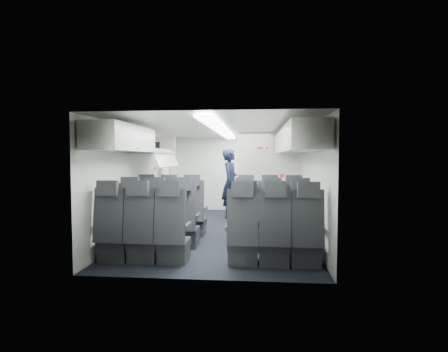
% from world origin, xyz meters
% --- Properties ---
extents(cabin_shell, '(3.41, 6.01, 2.16)m').
position_xyz_m(cabin_shell, '(0.00, 0.00, 1.12)').
color(cabin_shell, black).
rests_on(cabin_shell, ground).
extents(seat_row_front, '(3.33, 0.56, 1.24)m').
position_xyz_m(seat_row_front, '(-0.00, -0.53, 0.40)').
color(seat_row_front, '#26262A').
rests_on(seat_row_front, cabin_shell).
extents(seat_row_mid, '(3.33, 0.56, 1.24)m').
position_xyz_m(seat_row_mid, '(-0.00, -1.43, 0.40)').
color(seat_row_mid, '#26262A').
rests_on(seat_row_mid, cabin_shell).
extents(seat_row_rear, '(3.33, 0.56, 1.24)m').
position_xyz_m(seat_row_rear, '(-0.00, -2.33, 0.40)').
color(seat_row_rear, '#26262A').
rests_on(seat_row_rear, cabin_shell).
extents(overhead_bin_left_rear, '(0.53, 1.80, 0.40)m').
position_xyz_m(overhead_bin_left_rear, '(-1.40, -2.00, 1.86)').
color(overhead_bin_left_rear, silver).
rests_on(overhead_bin_left_rear, cabin_shell).
extents(overhead_bin_left_front_open, '(0.64, 1.70, 0.72)m').
position_xyz_m(overhead_bin_left_front_open, '(-1.44, -0.25, 1.74)').
color(overhead_bin_left_front_open, '#9E9E93').
rests_on(overhead_bin_left_front_open, cabin_shell).
extents(overhead_bin_right_rear, '(0.53, 1.80, 0.40)m').
position_xyz_m(overhead_bin_right_rear, '(1.40, -2.00, 1.86)').
color(overhead_bin_right_rear, silver).
rests_on(overhead_bin_right_rear, cabin_shell).
extents(overhead_bin_right_front, '(0.53, 1.70, 0.40)m').
position_xyz_m(overhead_bin_right_front, '(1.40, -0.25, 1.86)').
color(overhead_bin_right_front, silver).
rests_on(overhead_bin_right_front, cabin_shell).
extents(bulkhead_partition, '(1.40, 0.15, 2.13)m').
position_xyz_m(bulkhead_partition, '(0.98, 0.80, 1.08)').
color(bulkhead_partition, silver).
rests_on(bulkhead_partition, cabin_shell).
extents(galley_unit, '(0.85, 0.52, 1.90)m').
position_xyz_m(galley_unit, '(0.95, 2.72, 0.95)').
color(galley_unit, '#939399').
rests_on(galley_unit, cabin_shell).
extents(boarding_door, '(0.12, 1.27, 1.86)m').
position_xyz_m(boarding_door, '(-1.64, 1.55, 0.95)').
color(boarding_door, silver).
rests_on(boarding_door, cabin_shell).
extents(flight_attendant, '(0.54, 0.72, 1.80)m').
position_xyz_m(flight_attendant, '(0.05, 1.69, 0.90)').
color(flight_attendant, black).
rests_on(flight_attendant, ground).
extents(carry_on_bag, '(0.41, 0.34, 0.21)m').
position_xyz_m(carry_on_bag, '(-1.44, -0.31, 1.78)').
color(carry_on_bag, black).
rests_on(carry_on_bag, overhead_bin_left_front_open).
extents(papers, '(0.18, 0.06, 0.12)m').
position_xyz_m(papers, '(0.24, 1.64, 1.03)').
color(papers, white).
rests_on(papers, flight_attendant).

